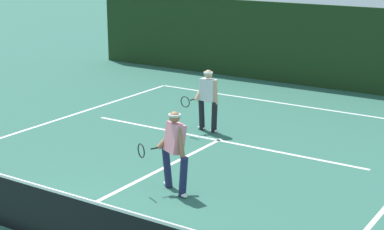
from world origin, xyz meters
name	(u,v)px	position (x,y,z in m)	size (l,w,h in m)	color
court_line_baseline_far	(290,104)	(0.00, 10.51, 0.00)	(9.44, 0.10, 0.01)	white
court_line_service	(218,140)	(0.00, 6.25, 0.00)	(7.69, 0.10, 0.01)	white
court_line_centre	(144,178)	(0.00, 3.20, 0.00)	(0.10, 6.40, 0.01)	white
tennis_net	(28,208)	(0.00, 0.00, 0.51)	(10.35, 0.09, 1.07)	#1E4723
player_near	(174,148)	(0.96, 2.93, 0.91)	(1.10, 0.85, 1.66)	#1E234C
player_far	(208,98)	(-0.65, 6.79, 0.90)	(0.83, 0.86, 1.63)	black
tennis_ball	(40,189)	(-1.33, 1.51, 0.03)	(0.07, 0.07, 0.07)	#D1E033
back_fence_windscreen	(325,47)	(0.00, 13.21, 1.39)	(18.90, 0.12, 2.79)	#1A3216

